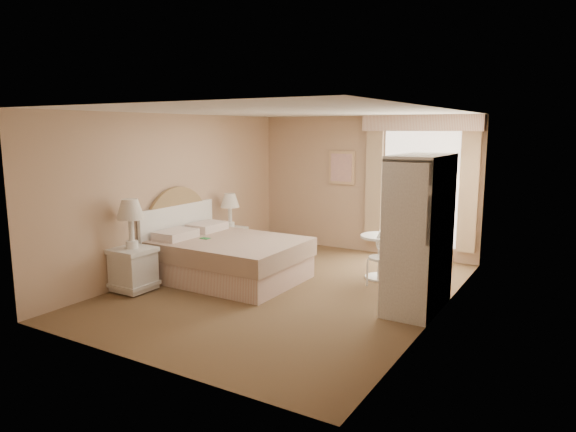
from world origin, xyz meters
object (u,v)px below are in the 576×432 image
Objects in this scene: bed at (225,256)px; armoire at (419,246)px; cafe_chair at (384,253)px; nightstand_far at (230,234)px; round_table at (381,250)px; nightstand_near at (133,257)px.

armoire is (2.93, 0.19, 0.46)m from bed.
bed is 2.59× the size of cafe_chair.
armoire is at bearing 3.80° from bed.
nightstand_far is 1.38× the size of cafe_chair.
nightstand_far reaches higher than round_table.
cafe_chair is at bearing 35.40° from nightstand_near.
nightstand_far is at bearing 123.13° from bed.
nightstand_far is at bearing 90.00° from nightstand_near.
nightstand_far is 3.78m from armoire.
round_table is at bearing 40.79° from nightstand_near.
round_table is at bearing 128.87° from cafe_chair.
bed is 2.39m from round_table.
round_table is at bearing 31.05° from bed.
nightstand_near is 3.66m from round_table.
bed is at bearing -146.81° from cafe_chair.
round_table is 0.82× the size of cafe_chair.
nightstand_near is 1.57× the size of cafe_chair.
nightstand_near reaches higher than round_table.
bed is at bearing -148.95° from round_table.
nightstand_near is (-0.72, -1.16, 0.14)m from bed.
bed reaches higher than cafe_chair.
nightstand_far is 0.58× the size of armoire.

